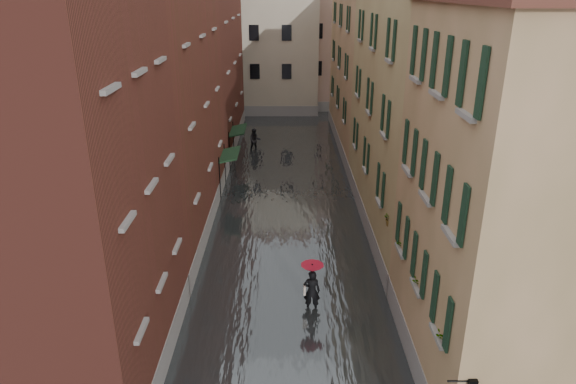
{
  "coord_description": "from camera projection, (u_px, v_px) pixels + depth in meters",
  "views": [
    {
      "loc": [
        -0.1,
        -15.68,
        11.83
      ],
      "look_at": [
        0.0,
        6.48,
        3.0
      ],
      "focal_mm": 32.0,
      "sensor_mm": 36.0,
      "label": 1
    }
  ],
  "objects": [
    {
      "name": "ground",
      "position": [
        289.0,
        332.0,
        18.94
      ],
      "size": [
        120.0,
        120.0,
        0.0
      ],
      "primitive_type": "plane",
      "color": "slate",
      "rests_on": "ground"
    },
    {
      "name": "floodwater",
      "position": [
        287.0,
        197.0,
        30.98
      ],
      "size": [
        10.0,
        60.0,
        0.2
      ],
      "primitive_type": "cube",
      "color": "#3C4143",
      "rests_on": "ground"
    },
    {
      "name": "building_left_near",
      "position": [
        45.0,
        189.0,
        14.65
      ],
      "size": [
        6.0,
        8.0,
        13.0
      ],
      "primitive_type": "cube",
      "color": "brown",
      "rests_on": "ground"
    },
    {
      "name": "building_left_mid",
      "position": [
        144.0,
        111.0,
        24.96
      ],
      "size": [
        6.0,
        14.0,
        12.5
      ],
      "primitive_type": "cube",
      "color": "maroon",
      "rests_on": "ground"
    },
    {
      "name": "building_left_far",
      "position": [
        194.0,
        57.0,
        38.61
      ],
      "size": [
        6.0,
        16.0,
        14.0
      ],
      "primitive_type": "cube",
      "color": "brown",
      "rests_on": "ground"
    },
    {
      "name": "building_right_near",
      "position": [
        528.0,
        212.0,
        14.99
      ],
      "size": [
        6.0,
        8.0,
        11.5
      ],
      "primitive_type": "cube",
      "color": "olive",
      "rests_on": "ground"
    },
    {
      "name": "building_right_mid",
      "position": [
        432.0,
        106.0,
        24.93
      ],
      "size": [
        6.0,
        14.0,
        13.0
      ],
      "primitive_type": "cube",
      "color": "tan",
      "rests_on": "ground"
    },
    {
      "name": "building_right_far",
      "position": [
        378.0,
        74.0,
        39.14
      ],
      "size": [
        6.0,
        16.0,
        11.5
      ],
      "primitive_type": "cube",
      "color": "olive",
      "rests_on": "ground"
    },
    {
      "name": "building_end_cream",
      "position": [
        257.0,
        45.0,
        51.82
      ],
      "size": [
        12.0,
        9.0,
        13.0
      ],
      "primitive_type": "cube",
      "color": "beige",
      "rests_on": "ground"
    },
    {
      "name": "building_end_pink",
      "position": [
        343.0,
        48.0,
        53.9
      ],
      "size": [
        10.0,
        9.0,
        12.0
      ],
      "primitive_type": "cube",
      "color": "tan",
      "rests_on": "ground"
    },
    {
      "name": "awning_near",
      "position": [
        229.0,
        156.0,
        30.78
      ],
      "size": [
        1.09,
        2.78,
        2.8
      ],
      "color": "#16331C",
      "rests_on": "ground"
    },
    {
      "name": "awning_far",
      "position": [
        238.0,
        131.0,
        36.0
      ],
      "size": [
        1.09,
        2.98,
        2.8
      ],
      "color": "#16331C",
      "rests_on": "ground"
    },
    {
      "name": "wall_lantern",
      "position": [
        471.0,
        384.0,
        12.28
      ],
      "size": [
        0.71,
        0.22,
        0.35
      ],
      "color": "black",
      "rests_on": "ground"
    },
    {
      "name": "window_planters",
      "position": [
        413.0,
        257.0,
        17.04
      ],
      "size": [
        0.59,
        8.41,
        0.84
      ],
      "color": "olive",
      "rests_on": "ground"
    },
    {
      "name": "pedestrian_main",
      "position": [
        312.0,
        284.0,
        19.76
      ],
      "size": [
        0.89,
        0.89,
        2.06
      ],
      "color": "black",
      "rests_on": "ground"
    },
    {
      "name": "pedestrian_far",
      "position": [
        255.0,
        141.0,
        39.31
      ],
      "size": [
        1.05,
        0.9,
        1.88
      ],
      "primitive_type": "imported",
      "rotation": [
        0.0,
        0.0,
        0.22
      ],
      "color": "black",
      "rests_on": "ground"
    }
  ]
}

